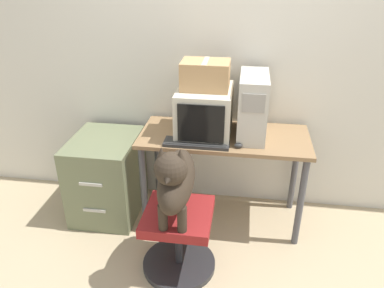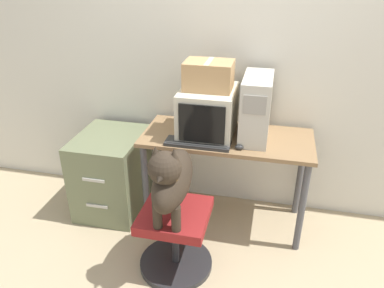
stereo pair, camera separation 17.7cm
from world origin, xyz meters
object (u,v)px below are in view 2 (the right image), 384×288
at_px(keyboard, 198,143).
at_px(dog, 171,179).
at_px(office_chair, 175,237).
at_px(crt_monitor, 208,112).
at_px(filing_cabinet, 112,173).
at_px(cardboard_box, 209,75).
at_px(pc_tower, 256,108).

distance_m(keyboard, dog, 0.47).
bearing_deg(office_chair, dog, -90.00).
xyz_separation_m(crt_monitor, dog, (-0.10, -0.67, -0.19)).
xyz_separation_m(crt_monitor, filing_cabinet, (-0.81, -0.05, -0.61)).
bearing_deg(cardboard_box, crt_monitor, -90.00).
bearing_deg(keyboard, filing_cabinet, 168.67).
distance_m(crt_monitor, office_chair, 0.93).
bearing_deg(filing_cabinet, crt_monitor, 3.38).
relative_size(pc_tower, filing_cabinet, 0.68).
bearing_deg(pc_tower, keyboard, -149.43).
distance_m(keyboard, filing_cabinet, 0.91).
relative_size(crt_monitor, filing_cabinet, 0.69).
distance_m(office_chair, filing_cabinet, 0.91).
xyz_separation_m(keyboard, dog, (-0.07, -0.46, -0.02)).
bearing_deg(office_chair, pc_tower, 54.74).
bearing_deg(pc_tower, cardboard_box, -176.97).
bearing_deg(cardboard_box, keyboard, -98.97).
bearing_deg(dog, pc_tower, 56.95).
relative_size(office_chair, filing_cabinet, 0.75).
bearing_deg(crt_monitor, filing_cabinet, -176.62).
bearing_deg(pc_tower, office_chair, -125.26).
distance_m(pc_tower, office_chair, 1.08).
relative_size(pc_tower, keyboard, 0.99).
xyz_separation_m(dog, cardboard_box, (0.10, 0.67, 0.47)).
relative_size(keyboard, office_chair, 0.91).
distance_m(dog, cardboard_box, 0.82).
height_order(dog, filing_cabinet, dog).
relative_size(crt_monitor, keyboard, 1.00).
bearing_deg(pc_tower, dog, -123.05).
bearing_deg(office_chair, keyboard, 80.88).
distance_m(pc_tower, cardboard_box, 0.41).
bearing_deg(cardboard_box, filing_cabinet, -176.35).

